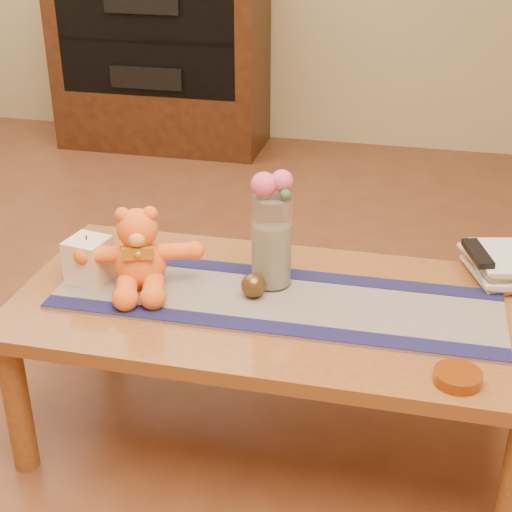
% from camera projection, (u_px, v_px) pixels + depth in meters
% --- Properties ---
extents(floor, '(5.50, 5.50, 0.00)m').
position_uv_depth(floor, '(272.00, 432.00, 2.24)').
color(floor, '#5E301A').
rests_on(floor, ground).
extents(coffee_table_top, '(1.40, 0.70, 0.04)m').
position_uv_depth(coffee_table_top, '(274.00, 307.00, 2.04)').
color(coffee_table_top, brown).
rests_on(coffee_table_top, floor).
extents(table_leg_fl, '(0.07, 0.07, 0.41)m').
position_uv_depth(table_leg_fl, '(17.00, 405.00, 2.02)').
color(table_leg_fl, brown).
rests_on(table_leg_fl, floor).
extents(table_leg_bl, '(0.07, 0.07, 0.41)m').
position_uv_depth(table_leg_bl, '(104.00, 300.00, 2.53)').
color(table_leg_bl, brown).
rests_on(table_leg_bl, floor).
extents(table_leg_br, '(0.07, 0.07, 0.41)m').
position_uv_depth(table_leg_br, '(501.00, 348.00, 2.27)').
color(table_leg_br, brown).
rests_on(table_leg_br, floor).
extents(persian_runner, '(1.20, 0.36, 0.01)m').
position_uv_depth(persian_runner, '(276.00, 300.00, 2.03)').
color(persian_runner, '#1F1A49').
rests_on(persian_runner, coffee_table_top).
extents(runner_border_near, '(1.20, 0.07, 0.00)m').
position_uv_depth(runner_border_near, '(265.00, 326.00, 1.90)').
color(runner_border_near, '#161642').
rests_on(runner_border_near, persian_runner).
extents(runner_border_far, '(1.20, 0.07, 0.00)m').
position_uv_depth(runner_border_far, '(286.00, 273.00, 2.16)').
color(runner_border_far, '#161642').
rests_on(runner_border_far, persian_runner).
extents(teddy_bear, '(0.39, 0.36, 0.22)m').
position_uv_depth(teddy_bear, '(139.00, 249.00, 2.05)').
color(teddy_bear, orange).
rests_on(teddy_bear, persian_runner).
extents(pillar_candle, '(0.12, 0.12, 0.12)m').
position_uv_depth(pillar_candle, '(89.00, 260.00, 2.10)').
color(pillar_candle, '#FBE0B9').
rests_on(pillar_candle, persian_runner).
extents(candle_wick, '(0.00, 0.00, 0.01)m').
position_uv_depth(candle_wick, '(86.00, 238.00, 2.07)').
color(candle_wick, black).
rests_on(candle_wick, pillar_candle).
extents(glass_vase, '(0.11, 0.11, 0.26)m').
position_uv_depth(glass_vase, '(271.00, 241.00, 2.05)').
color(glass_vase, silver).
rests_on(glass_vase, persian_runner).
extents(potpourri_fill, '(0.09, 0.09, 0.18)m').
position_uv_depth(potpourri_fill, '(271.00, 254.00, 2.07)').
color(potpourri_fill, beige).
rests_on(potpourri_fill, glass_vase).
extents(rose_left, '(0.07, 0.07, 0.07)m').
position_uv_depth(rose_left, '(264.00, 185.00, 1.97)').
color(rose_left, '#DD4E76').
rests_on(rose_left, glass_vase).
extents(rose_right, '(0.06, 0.06, 0.06)m').
position_uv_depth(rose_right, '(282.00, 181.00, 1.97)').
color(rose_right, '#DD4E76').
rests_on(rose_right, glass_vase).
extents(blue_flower_back, '(0.04, 0.04, 0.04)m').
position_uv_depth(blue_flower_back, '(278.00, 182.00, 2.01)').
color(blue_flower_back, '#49589F').
rests_on(blue_flower_back, glass_vase).
extents(blue_flower_side, '(0.04, 0.04, 0.04)m').
position_uv_depth(blue_flower_side, '(263.00, 186.00, 2.00)').
color(blue_flower_side, '#49589F').
rests_on(blue_flower_side, glass_vase).
extents(leaf_sprig, '(0.03, 0.03, 0.03)m').
position_uv_depth(leaf_sprig, '(285.00, 195.00, 1.96)').
color(leaf_sprig, '#33662D').
rests_on(leaf_sprig, glass_vase).
extents(bronze_ball, '(0.07, 0.07, 0.07)m').
position_uv_depth(bronze_ball, '(253.00, 285.00, 2.03)').
color(bronze_ball, '#50391A').
rests_on(bronze_ball, persian_runner).
extents(book_bottom, '(0.23, 0.27, 0.02)m').
position_uv_depth(book_bottom, '(473.00, 275.00, 2.14)').
color(book_bottom, beige).
rests_on(book_bottom, coffee_table_top).
extents(book_lower, '(0.21, 0.25, 0.02)m').
position_uv_depth(book_lower, '(476.00, 270.00, 2.13)').
color(book_lower, beige).
rests_on(book_lower, book_bottom).
extents(book_upper, '(0.24, 0.27, 0.02)m').
position_uv_depth(book_upper, '(472.00, 263.00, 2.13)').
color(book_upper, beige).
rests_on(book_upper, book_lower).
extents(book_top, '(0.21, 0.26, 0.02)m').
position_uv_depth(book_top, '(477.00, 258.00, 2.12)').
color(book_top, beige).
rests_on(book_top, book_upper).
extents(tv_remote, '(0.09, 0.17, 0.02)m').
position_uv_depth(tv_remote, '(478.00, 253.00, 2.10)').
color(tv_remote, black).
rests_on(tv_remote, book_top).
extents(amber_dish, '(0.14, 0.14, 0.03)m').
position_uv_depth(amber_dish, '(457.00, 377.00, 1.70)').
color(amber_dish, '#BF5914').
rests_on(amber_dish, coffee_table_top).
extents(media_cabinet, '(1.20, 0.50, 1.10)m').
position_uv_depth(media_cabinet, '(161.00, 53.00, 4.39)').
color(media_cabinet, black).
rests_on(media_cabinet, floor).
extents(cabinet_cavity, '(1.02, 0.03, 0.61)m').
position_uv_depth(cabinet_cavity, '(145.00, 41.00, 4.13)').
color(cabinet_cavity, black).
rests_on(cabinet_cavity, media_cabinet).
extents(cabinet_shelf, '(1.02, 0.20, 0.02)m').
position_uv_depth(cabinet_shelf, '(151.00, 38.00, 4.21)').
color(cabinet_shelf, black).
rests_on(cabinet_shelf, media_cabinet).
extents(stereo_upper, '(0.42, 0.28, 0.10)m').
position_uv_depth(stereo_upper, '(150.00, 1.00, 4.14)').
color(stereo_upper, black).
rests_on(stereo_upper, media_cabinet).
extents(stereo_lower, '(0.42, 0.28, 0.12)m').
position_uv_depth(stereo_lower, '(154.00, 73.00, 4.31)').
color(stereo_lower, black).
rests_on(stereo_lower, media_cabinet).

